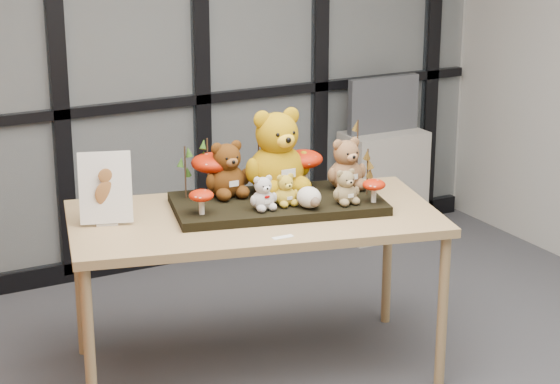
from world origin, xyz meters
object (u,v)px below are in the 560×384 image
mushroom_back_left (212,172)px  mushroom_front_right (374,190)px  bear_beige_small (346,185)px  bear_brown_medium (227,166)px  bear_white_bow (263,191)px  bear_pooh_yellow (277,147)px  mushroom_front_left (201,201)px  plush_cream_hedgehog (309,196)px  mushroom_back_right (303,167)px  diorama_tray (278,204)px  bear_tan_back (346,161)px  bear_small_yellow (285,188)px  display_table (254,227)px  sign_holder (106,191)px  monitor (383,104)px  cabinet (382,184)px

mushroom_back_left → mushroom_front_right: 0.80m
bear_beige_small → mushroom_back_left: 0.67m
mushroom_front_right → bear_beige_small: bearing=160.7°
bear_brown_medium → bear_white_bow: size_ratio=1.68×
bear_pooh_yellow → mushroom_front_left: (-0.47, -0.14, -0.17)m
plush_cream_hedgehog → mushroom_front_right: 0.33m
mushroom_back_right → mushroom_front_left: mushroom_back_right is taller
bear_pooh_yellow → mushroom_front_left: bearing=-149.1°
mushroom_front_right → mushroom_back_left: bearing=143.0°
diorama_tray → mushroom_front_left: bearing=-161.3°
bear_tan_back → bear_white_bow: bearing=-154.4°
bear_pooh_yellow → bear_small_yellow: bear_pooh_yellow is taller
diorama_tray → bear_small_yellow: size_ratio=5.92×
diorama_tray → plush_cream_hedgehog: (0.07, -0.19, 0.08)m
mushroom_front_left → bear_small_yellow: bearing=-8.6°
bear_brown_medium → bear_white_bow: 0.28m
bear_tan_back → display_table: bearing=-162.2°
plush_cream_hedgehog → mushroom_front_left: 0.51m
bear_brown_medium → sign_holder: bear_brown_medium is taller
bear_tan_back → mushroom_back_right: bearing=164.4°
bear_brown_medium → sign_holder: 0.62m
display_table → mushroom_front_right: (0.54, -0.22, 0.17)m
plush_cream_hedgehog → bear_brown_medium: bearing=141.0°
mushroom_front_left → bear_pooh_yellow: bearing=16.8°
bear_pooh_yellow → diorama_tray: bearing=-101.4°
bear_tan_back → monitor: 1.77m
display_table → diorama_tray: 0.17m
bear_small_yellow → mushroom_back_left: bearing=140.4°
bear_small_yellow → bear_white_bow: bear_white_bow is taller
bear_brown_medium → bear_white_bow: (0.06, -0.27, -0.06)m
diorama_tray → sign_holder: size_ratio=2.95×
mushroom_back_left → bear_brown_medium: bearing=-48.8°
plush_cream_hedgehog → sign_holder: 0.95m
bear_tan_back → bear_small_yellow: size_ratio=1.68×
sign_holder → mushroom_front_left: bearing=-7.2°
bear_white_bow → sign_holder: (-0.68, 0.26, 0.03)m
bear_white_bow → mushroom_front_right: bearing=-2.0°
bear_beige_small → mushroom_front_right: bearing=-5.3°
diorama_tray → bear_brown_medium: (-0.19, 0.17, 0.17)m
display_table → mushroom_back_right: size_ratio=8.92×
diorama_tray → mushroom_front_right: (0.39, -0.25, 0.08)m
bear_brown_medium → bear_small_yellow: (0.19, -0.26, -0.07)m
bear_pooh_yellow → monitor: size_ratio=0.89×
display_table → mushroom_back_left: mushroom_back_left is taller
display_table → monitor: size_ratio=3.67×
mushroom_front_right → bear_small_yellow: bearing=158.4°
mushroom_back_right → cabinet: 1.90m
mushroom_back_left → mushroom_front_right: size_ratio=1.84×
display_table → bear_pooh_yellow: (0.20, 0.14, 0.34)m
bear_brown_medium → sign_holder: bearing=-165.1°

